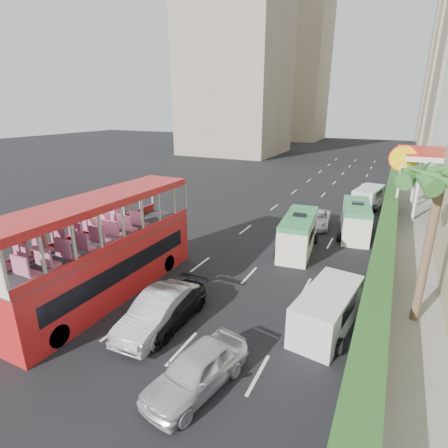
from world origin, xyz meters
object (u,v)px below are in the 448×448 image
Objects in this scene: van_asset at (316,226)px; minibus_far at (355,220)px; car_silver_lane_a at (159,327)px; shell_station at (443,184)px; panel_van_near at (327,310)px; panel_van_far at (368,197)px; car_silver_lane_b at (197,387)px; palm_tree at (427,252)px; double_decker_bus at (105,248)px; minibus_near at (298,234)px; car_black at (170,321)px.

van_asset is 0.80× the size of minibus_far.
shell_station reaches higher than car_silver_lane_a.
panel_van_far is at bearing 98.47° from panel_van_near.
palm_tree reaches higher than car_silver_lane_b.
double_decker_bus is at bearing -124.82° from shell_station.
panel_van_far is (3.16, 13.37, -0.28)m from minibus_near.
car_silver_lane_b is 0.91× the size of panel_van_far.
panel_van_far is at bearing 179.41° from shell_station.
shell_station is at bearing 61.19° from car_silver_lane_a.
shell_station is at bearing 55.18° from double_decker_bus.
minibus_near is (-0.01, -5.63, 1.20)m from van_asset.
panel_van_near reaches higher than car_silver_lane_b.
palm_tree is at bearing -96.60° from shell_station.
panel_van_far is (6.15, 23.70, 0.92)m from car_black.
double_decker_bus is at bearing -132.05° from minibus_near.
car_silver_lane_b reaches higher than van_asset.
double_decker_bus is 2.05× the size of minibus_far.
car_black is 1.03× the size of van_asset.
car_silver_lane_a is at bearing -119.73° from minibus_far.
van_asset is 12.08m from shell_station.
car_silver_lane_a is 1.10× the size of car_silver_lane_b.
palm_tree is at bearing 59.86° from car_silver_lane_b.
double_decker_bus reaches higher than panel_van_near.
shell_station is at bearing 46.99° from minibus_far.
car_black is 16.24m from van_asset.
minibus_near is at bearing 71.56° from car_silver_lane_a.
panel_van_far is 6.04m from shell_station.
car_silver_lane_a is (3.92, -1.21, -2.53)m from double_decker_bus.
car_silver_lane_b is 26.69m from panel_van_far.
car_silver_lane_b is 13.18m from minibus_near.
minibus_far reaches higher than car_black.
panel_van_far reaches higher than car_black.
minibus_far reaches higher than panel_van_near.
panel_van_near is at bearing -82.64° from van_asset.
panel_van_far is (3.10, 26.49, 0.92)m from car_silver_lane_b.
car_silver_lane_a reaches higher than car_black.
minibus_far is 11.30m from palm_tree.
minibus_near reaches higher than car_silver_lane_b.
car_black is at bearing 149.16° from car_silver_lane_b.
double_decker_bus is 2.37× the size of car_silver_lane_a.
car_silver_lane_b is at bearing -113.49° from panel_van_near.
minibus_near reaches higher than panel_van_far.
panel_van_near is (6.31, 2.51, 0.89)m from car_black.
palm_tree reaches higher than panel_van_far.
double_decker_bus is 17.07m from van_asset.
panel_van_near is (0.33, -12.56, -0.30)m from minibus_far.
shell_station is (2.20, 19.00, -0.63)m from palm_tree.
car_silver_lane_a reaches higher than van_asset.
shell_station reaches higher than double_decker_bus.
minibus_near is 1.01× the size of minibus_far.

